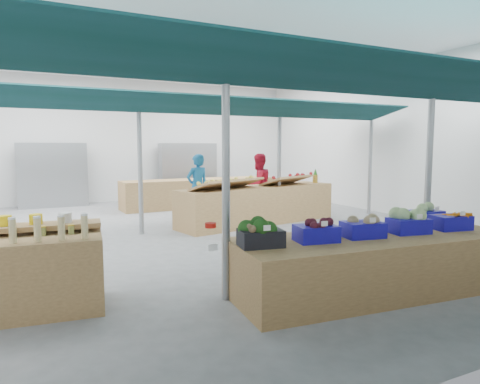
{
  "coord_description": "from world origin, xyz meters",
  "views": [
    {
      "loc": [
        -3.13,
        -8.72,
        1.9
      ],
      "look_at": [
        0.37,
        -1.6,
        1.06
      ],
      "focal_mm": 32.0,
      "sensor_mm": 36.0,
      "label": 1
    }
  ],
  "objects": [
    {
      "name": "crate_celeriac",
      "position": [
        0.67,
        -4.56,
        0.89
      ],
      "size": [
        0.55,
        0.45,
        0.31
      ],
      "rotation": [
        0.0,
        0.0,
        -0.18
      ],
      "color": "#140E9D",
      "rests_on": "veg_counter"
    },
    {
      "name": "back_shelving_right",
      "position": [
        2.0,
        6.0,
        1.0
      ],
      "size": [
        2.0,
        0.5,
        2.0
      ],
      "primitive_type": "cube",
      "color": "#B23F33",
      "rests_on": "floor"
    },
    {
      "name": "bottle_shelf",
      "position": [
        -3.37,
        -3.32,
        0.47
      ],
      "size": [
        2.05,
        1.36,
        1.15
      ],
      "rotation": [
        0.0,
        0.0,
        -0.11
      ],
      "color": "brown",
      "rests_on": "floor"
    },
    {
      "name": "pole_ribbon",
      "position": [
        -1.5,
        -4.72,
        1.08
      ],
      "size": [
        0.12,
        0.12,
        0.28
      ],
      "color": "red",
      "rests_on": "pole_grid"
    },
    {
      "name": "far_counter",
      "position": [
        1.68,
        4.0,
        0.44
      ],
      "size": [
        4.94,
        1.15,
        0.88
      ],
      "primitive_type": "cube",
      "rotation": [
        0.0,
        0.0,
        0.04
      ],
      "color": "brown",
      "rests_on": "floor"
    },
    {
      "name": "pineapple",
      "position": [
        3.86,
        0.84,
        1.1
      ],
      "size": [
        0.14,
        0.14,
        0.39
      ],
      "rotation": [
        0.0,
        0.0,
        0.39
      ],
      "color": "#8C6019",
      "rests_on": "fruit_counter"
    },
    {
      "name": "crate_cabbage",
      "position": [
        1.41,
        -4.63,
        0.9
      ],
      "size": [
        0.55,
        0.45,
        0.35
      ],
      "rotation": [
        0.0,
        0.0,
        -0.18
      ],
      "color": "#140E9D",
      "rests_on": "veg_counter"
    },
    {
      "name": "hall",
      "position": [
        0.0,
        1.44,
        2.65
      ],
      "size": [
        13.0,
        13.0,
        13.0
      ],
      "color": "silver",
      "rests_on": "ground"
    },
    {
      "name": "crate_extra",
      "position": [
        2.19,
        -4.22,
        0.89
      ],
      "size": [
        0.51,
        0.4,
        0.32
      ],
      "rotation": [
        0.0,
        0.0,
        -0.01
      ],
      "color": "#140E9D",
      "rests_on": "veg_counter"
    },
    {
      "name": "vendor_right",
      "position": [
        2.54,
        1.66,
        0.86
      ],
      "size": [
        0.94,
        0.8,
        1.72
      ],
      "primitive_type": "imported",
      "rotation": [
        0.0,
        0.0,
        3.34
      ],
      "color": "red",
      "rests_on": "floor"
    },
    {
      "name": "apple_heap_red",
      "position": [
        2.81,
        0.63,
        1.08
      ],
      "size": [
        1.65,
        1.22,
        0.27
      ],
      "rotation": [
        0.0,
        0.0,
        0.39
      ],
      "color": "#997247",
      "rests_on": "fruit_counter"
    },
    {
      "name": "back_shelving_left",
      "position": [
        -2.5,
        6.0,
        1.0
      ],
      "size": [
        2.0,
        0.5,
        2.0
      ],
      "primitive_type": "cube",
      "color": "#B23F33",
      "rests_on": "floor"
    },
    {
      "name": "awnings",
      "position": [
        0.75,
        -1.75,
        2.78
      ],
      "size": [
        9.5,
        7.08,
        0.3
      ],
      "color": "#0B2F2F",
      "rests_on": "pole_grid"
    },
    {
      "name": "crate_stack",
      "position": [
        2.68,
        -4.45,
        0.34
      ],
      "size": [
        0.64,
        0.52,
        0.67
      ],
      "primitive_type": "cube",
      "rotation": [
        0.0,
        0.0,
        -0.24
      ],
      "color": "#140E9D",
      "rests_on": "floor"
    },
    {
      "name": "crate_broccoli",
      "position": [
        -0.75,
        -4.43,
        0.9
      ],
      "size": [
        0.55,
        0.45,
        0.35
      ],
      "rotation": [
        0.0,
        0.0,
        -0.18
      ],
      "color": "black",
      "rests_on": "veg_counter"
    },
    {
      "name": "fruit_counter",
      "position": [
        1.94,
        0.56,
        0.46
      ],
      "size": [
        4.41,
        1.84,
        0.92
      ],
      "primitive_type": "cube",
      "rotation": [
        0.0,
        0.0,
        0.2
      ],
      "color": "brown",
      "rests_on": "floor"
    },
    {
      "name": "veg_counter",
      "position": [
        0.88,
        -4.58,
        0.37
      ],
      "size": [
        3.91,
        1.61,
        0.74
      ],
      "primitive_type": "cube",
      "rotation": [
        0.0,
        0.0,
        -0.09
      ],
      "color": "brown",
      "rests_on": "floor"
    },
    {
      "name": "floor",
      "position": [
        0.0,
        0.0,
        0.0
      ],
      "size": [
        13.0,
        13.0,
        0.0
      ],
      "primitive_type": "plane",
      "color": "slate",
      "rests_on": "ground"
    },
    {
      "name": "vendor_left",
      "position": [
        0.74,
        1.66,
        0.86
      ],
      "size": [
        0.69,
        0.53,
        1.72
      ],
      "primitive_type": "imported",
      "rotation": [
        0.0,
        0.0,
        3.34
      ],
      "color": "#176196",
      "rests_on": "floor"
    },
    {
      "name": "pole_grid",
      "position": [
        0.75,
        -1.75,
        1.81
      ],
      "size": [
        10.0,
        4.6,
        3.0
      ],
      "color": "gray",
      "rests_on": "floor"
    },
    {
      "name": "crate_beets",
      "position": [
        -0.01,
        -4.5,
        0.88
      ],
      "size": [
        0.55,
        0.45,
        0.29
      ],
      "rotation": [
        0.0,
        0.0,
        -0.18
      ],
      "color": "#140E9D",
      "rests_on": "veg_counter"
    },
    {
      "name": "sparrow",
      "position": [
        -0.93,
        -4.55,
        0.99
      ],
      "size": [
        0.12,
        0.09,
        0.11
      ],
      "rotation": [
        0.0,
        0.0,
        -0.18
      ],
      "color": "brown",
      "rests_on": "crate_broccoli"
    },
    {
      "name": "crate_carrots",
      "position": [
        2.15,
        -4.69,
        0.85
      ],
      "size": [
        0.55,
        0.45,
        0.29
      ],
      "rotation": [
        0.0,
        0.0,
        -0.18
      ],
      "color": "#140E9D",
      "rests_on": "veg_counter"
    },
    {
      "name": "apple_heap_yellow",
      "position": [
        0.96,
        0.26,
        1.08
      ],
      "size": [
        2.02,
        1.38,
        0.27
      ],
      "rotation": [
        0.0,
        0.0,
        0.39
      ],
      "color": "#997247",
      "rests_on": "fruit_counter"
    }
  ]
}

